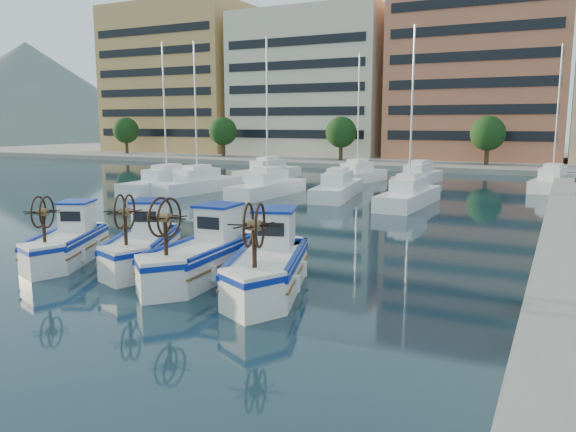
{
  "coord_description": "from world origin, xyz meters",
  "views": [
    {
      "loc": [
        12.15,
        -15.06,
        5.43
      ],
      "look_at": [
        1.76,
        6.04,
        1.5
      ],
      "focal_mm": 35.0,
      "sensor_mm": 36.0,
      "label": 1
    }
  ],
  "objects_px": {
    "fishing_boat_b": "(144,243)",
    "fishing_boat_d": "(269,263)",
    "fishing_boat_a": "(68,241)",
    "fishing_boat_c": "(202,253)"
  },
  "relations": [
    {
      "from": "fishing_boat_b",
      "to": "fishing_boat_d",
      "type": "distance_m",
      "value": 5.9
    },
    {
      "from": "fishing_boat_c",
      "to": "fishing_boat_d",
      "type": "bearing_deg",
      "value": -7.78
    },
    {
      "from": "fishing_boat_b",
      "to": "fishing_boat_c",
      "type": "distance_m",
      "value": 3.13
    },
    {
      "from": "fishing_boat_a",
      "to": "fishing_boat_b",
      "type": "xyz_separation_m",
      "value": [
        3.13,
        0.82,
        0.04
      ]
    },
    {
      "from": "fishing_boat_b",
      "to": "fishing_boat_c",
      "type": "height_order",
      "value": "fishing_boat_c"
    },
    {
      "from": "fishing_boat_b",
      "to": "fishing_boat_d",
      "type": "height_order",
      "value": "fishing_boat_d"
    },
    {
      "from": "fishing_boat_a",
      "to": "fishing_boat_c",
      "type": "bearing_deg",
      "value": -21.91
    },
    {
      "from": "fishing_boat_b",
      "to": "fishing_boat_a",
      "type": "bearing_deg",
      "value": 170.13
    },
    {
      "from": "fishing_boat_d",
      "to": "fishing_boat_c",
      "type": "bearing_deg",
      "value": 157.77
    },
    {
      "from": "fishing_boat_d",
      "to": "fishing_boat_a",
      "type": "bearing_deg",
      "value": 162.95
    }
  ]
}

